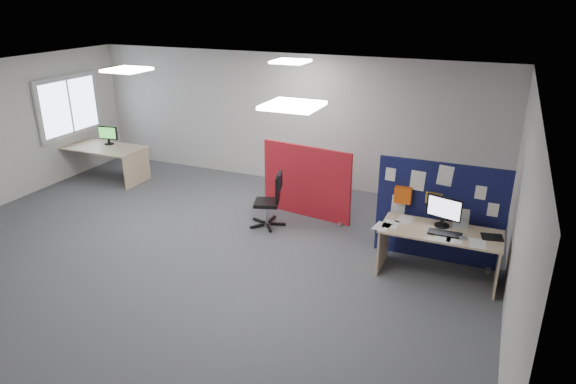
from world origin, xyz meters
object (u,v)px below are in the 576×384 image
(main_desk, at_px, (440,241))
(red_divider, at_px, (306,182))
(monitor_second, at_px, (108,135))
(office_chair, at_px, (272,197))
(second_desk, at_px, (105,154))
(navy_divider, at_px, (438,212))
(monitor_main, at_px, (444,210))

(main_desk, bearing_deg, red_divider, 153.63)
(monitor_second, bearing_deg, office_chair, -21.85)
(monitor_second, distance_m, office_chair, 4.49)
(main_desk, xyz_separation_m, second_desk, (-7.26, 1.42, 0.01))
(second_desk, height_order, office_chair, office_chair)
(second_desk, distance_m, monitor_second, 0.42)
(navy_divider, height_order, main_desk, navy_divider)
(office_chair, bearing_deg, navy_divider, -20.18)
(main_desk, distance_m, office_chair, 2.95)
(red_divider, distance_m, office_chair, 0.75)
(monitor_second, xyz_separation_m, office_chair, (4.37, -0.98, -0.40))
(second_desk, relative_size, office_chair, 1.84)
(monitor_main, distance_m, red_divider, 2.77)
(monitor_second, bearing_deg, red_divider, -13.24)
(red_divider, relative_size, monitor_second, 4.01)
(monitor_main, height_order, monitor_second, monitor_main)
(navy_divider, height_order, monitor_main, navy_divider)
(red_divider, bearing_deg, navy_divider, -9.07)
(office_chair, bearing_deg, main_desk, -29.65)
(second_desk, height_order, monitor_second, monitor_second)
(main_desk, bearing_deg, monitor_main, 96.37)
(monitor_main, relative_size, monitor_second, 1.14)
(monitor_second, bearing_deg, main_desk, -21.51)
(monitor_main, bearing_deg, monitor_second, -175.20)
(monitor_main, xyz_separation_m, second_desk, (-7.25, 1.30, -0.42))
(red_divider, xyz_separation_m, office_chair, (-0.38, -0.65, -0.10))
(navy_divider, height_order, red_divider, navy_divider)
(second_desk, relative_size, monitor_second, 4.07)
(second_desk, xyz_separation_m, office_chair, (4.37, -0.82, -0.01))
(red_divider, height_order, second_desk, red_divider)
(red_divider, relative_size, second_desk, 0.99)
(monitor_main, bearing_deg, red_divider, 171.91)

